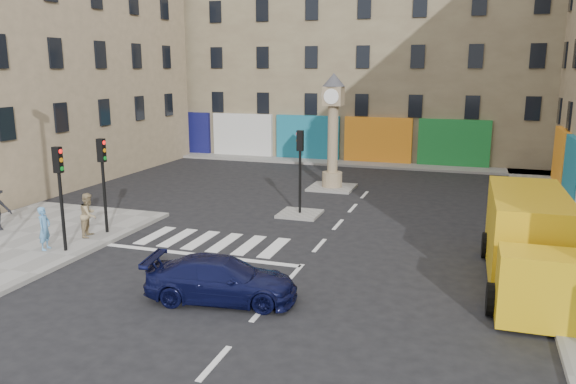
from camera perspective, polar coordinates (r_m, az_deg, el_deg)
The scene contains 15 objects.
ground at distance 17.44m, azimuth -0.27°, elevation -9.31°, with size 120.00×120.00×0.00m, color black.
sidewalk_right at distance 26.38m, azimuth 25.44°, elevation -2.79°, with size 2.60×30.00×0.15m, color gray.
sidewalk_far at distance 39.17m, azimuth 4.53°, elevation 3.05°, with size 32.00×2.40×0.15m, color gray.
island_near at distance 25.25m, azimuth 1.21°, elevation -2.23°, with size 1.80×1.80×0.12m, color gray.
island_far at distance 30.88m, azimuth 4.49°, elevation 0.46°, with size 2.40×2.40×0.12m, color gray.
building_far at distance 44.35m, azimuth 6.59°, elevation 15.03°, with size 32.00×10.00×17.00m, color #887B5B.
building_left at distance 36.50m, azimuth -23.81°, elevation 13.07°, with size 8.00×20.00×15.00m, color tan.
traffic_light_left_near at distance 20.92m, azimuth -22.18°, elevation 0.94°, with size 0.28×0.22×3.70m.
traffic_light_left_far at distance 22.76m, azimuth -18.31°, elevation 2.10°, with size 0.28×0.22×3.70m.
traffic_light_island at distance 24.73m, azimuth 1.24°, elevation 3.45°, with size 0.28×0.22×3.70m.
clock_pillar at distance 30.34m, azimuth 4.60°, elevation 6.92°, with size 1.20×1.20×6.10m.
navy_sedan at distance 16.18m, azimuth -6.77°, elevation -8.80°, with size 1.75×4.31×1.25m, color black.
yellow_van at distance 18.64m, azimuth 23.28°, elevation -4.60°, with size 2.60×7.37×2.67m.
pedestrian_blue at distance 21.69m, azimuth -23.50°, elevation -3.40°, with size 0.57×0.37×1.55m, color #5590C3.
pedestrian_tan at distance 22.74m, azimuth -19.58°, elevation -2.19°, with size 0.82×0.64×1.69m, color tan.
Camera 1 is at (5.16, -15.35, 6.48)m, focal length 35.00 mm.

